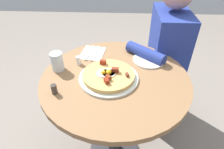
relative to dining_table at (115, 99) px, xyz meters
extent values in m
cylinder|color=olive|center=(0.00, 0.00, 0.15)|extent=(0.80, 0.80, 0.03)
cylinder|color=#333338|center=(0.00, 0.00, -0.20)|extent=(0.10, 0.10, 0.68)
cylinder|color=#333338|center=(0.00, 0.00, -0.53)|extent=(0.36, 0.36, 0.02)
cube|color=#2D2D33|center=(0.42, -0.36, -0.32)|extent=(0.32, 0.28, 0.45)
cube|color=navy|center=(0.42, -0.36, 0.15)|extent=(0.38, 0.22, 0.48)
cylinder|color=navy|center=(0.20, -0.18, 0.20)|extent=(0.22, 0.24, 0.07)
cylinder|color=silver|center=(-0.02, 0.03, 0.17)|extent=(0.31, 0.31, 0.01)
cylinder|color=tan|center=(-0.02, 0.03, 0.19)|extent=(0.27, 0.27, 0.02)
cylinder|color=white|center=(-0.02, 0.03, 0.21)|extent=(0.07, 0.07, 0.01)
sphere|color=yellow|center=(-0.02, 0.03, 0.21)|extent=(0.03, 0.03, 0.03)
cylinder|color=white|center=(-0.03, 0.06, 0.21)|extent=(0.07, 0.07, 0.01)
sphere|color=yellow|center=(-0.03, 0.06, 0.21)|extent=(0.03, 0.03, 0.03)
cylinder|color=white|center=(-0.02, 0.03, 0.21)|extent=(0.07, 0.07, 0.01)
sphere|color=yellow|center=(-0.02, 0.03, 0.21)|extent=(0.03, 0.03, 0.03)
cube|color=brown|center=(-0.04, -0.06, 0.21)|extent=(0.03, 0.02, 0.02)
cube|color=maroon|center=(-0.07, 0.03, 0.21)|extent=(0.03, 0.03, 0.02)
cube|color=maroon|center=(0.07, 0.07, 0.21)|extent=(0.02, 0.04, 0.02)
cube|color=maroon|center=(-0.01, 0.00, 0.22)|extent=(0.02, 0.04, 0.03)
cube|color=maroon|center=(-0.09, 0.04, 0.21)|extent=(0.04, 0.03, 0.02)
cube|color=#387F2D|center=(-0.03, 0.05, 0.21)|extent=(0.01, 0.01, 0.00)
cube|color=#387F2D|center=(-0.02, 0.03, 0.21)|extent=(0.01, 0.01, 0.00)
cube|color=#387F2D|center=(-0.02, 0.05, 0.21)|extent=(0.00, 0.01, 0.00)
cylinder|color=white|center=(0.17, -0.19, 0.17)|extent=(0.19, 0.19, 0.01)
cube|color=white|center=(0.23, 0.15, 0.17)|extent=(0.19, 0.16, 0.00)
cube|color=silver|center=(0.24, 0.17, 0.17)|extent=(0.18, 0.04, 0.00)
cube|color=silver|center=(0.23, 0.14, 0.17)|extent=(0.18, 0.04, 0.00)
cylinder|color=silver|center=(0.05, 0.32, 0.22)|extent=(0.07, 0.07, 0.11)
cylinder|color=white|center=(0.11, 0.22, 0.19)|extent=(0.03, 0.03, 0.05)
cylinder|color=#3F3833|center=(-0.15, 0.29, 0.19)|extent=(0.03, 0.03, 0.05)
camera|label=1|loc=(-0.82, -0.02, 0.80)|focal=30.77mm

